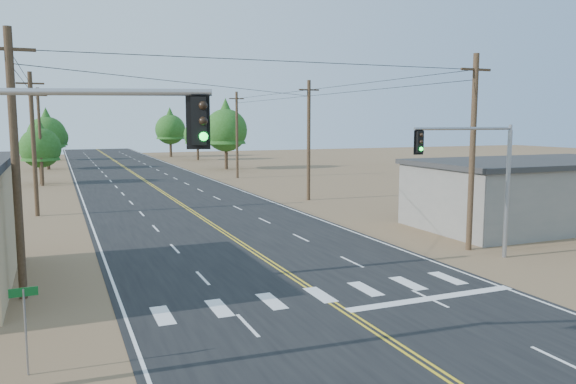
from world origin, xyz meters
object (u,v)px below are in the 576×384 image
signal_mast_right (482,169)px  signal_mast_left (42,190)px  building_right (534,194)px  street_sign (25,317)px

signal_mast_right → signal_mast_left: bearing=-159.0°
building_right → street_sign: (-29.07, -11.18, -0.41)m
signal_mast_left → street_sign: size_ratio=3.17×
signal_mast_right → building_right: bearing=33.8°
building_right → street_sign: bearing=-159.0°
signal_mast_left → building_right: bearing=41.5°
signal_mast_right → street_sign: size_ratio=2.73×
signal_mast_left → signal_mast_right: 20.01m
signal_mast_right → street_sign: (-19.51, -5.22, -2.80)m
building_right → street_sign: building_right is taller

